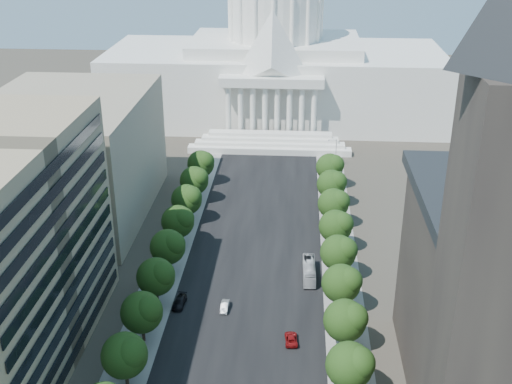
% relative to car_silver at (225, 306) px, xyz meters
% --- Properties ---
extents(road_asphalt, '(30.00, 260.00, 0.01)m').
position_rel_car_silver_xyz_m(road_asphalt, '(4.44, 31.21, -0.69)').
color(road_asphalt, black).
rests_on(road_asphalt, ground).
extents(sidewalk_left, '(8.00, 260.00, 0.02)m').
position_rel_car_silver_xyz_m(sidewalk_left, '(-14.56, 31.21, -0.69)').
color(sidewalk_left, gray).
rests_on(sidewalk_left, ground).
extents(sidewalk_right, '(8.00, 260.00, 0.02)m').
position_rel_car_silver_xyz_m(sidewalk_right, '(23.44, 31.21, -0.69)').
color(sidewalk_right, gray).
rests_on(sidewalk_right, ground).
extents(capitol, '(120.00, 56.00, 73.00)m').
position_rel_car_silver_xyz_m(capitol, '(4.44, 126.10, 19.32)').
color(capitol, white).
rests_on(capitol, ground).
extents(office_block_left_far, '(38.00, 52.00, 30.00)m').
position_rel_car_silver_xyz_m(office_block_left_far, '(-43.56, 41.21, 14.31)').
color(office_block_left_far, gray).
rests_on(office_block_left_far, ground).
extents(tree_l_c, '(7.79, 7.60, 9.97)m').
position_rel_car_silver_xyz_m(tree_l_c, '(-13.22, -22.99, 5.76)').
color(tree_l_c, '#33261C').
rests_on(tree_l_c, ground).
extents(tree_l_d, '(7.79, 7.60, 9.97)m').
position_rel_car_silver_xyz_m(tree_l_d, '(-13.22, -10.99, 5.76)').
color(tree_l_d, '#33261C').
rests_on(tree_l_d, ground).
extents(tree_l_e, '(7.79, 7.60, 9.97)m').
position_rel_car_silver_xyz_m(tree_l_e, '(-13.22, 1.01, 5.76)').
color(tree_l_e, '#33261C').
rests_on(tree_l_e, ground).
extents(tree_l_f, '(7.79, 7.60, 9.97)m').
position_rel_car_silver_xyz_m(tree_l_f, '(-13.22, 13.01, 5.76)').
color(tree_l_f, '#33261C').
rests_on(tree_l_f, ground).
extents(tree_l_g, '(7.79, 7.60, 9.97)m').
position_rel_car_silver_xyz_m(tree_l_g, '(-13.22, 25.01, 5.76)').
color(tree_l_g, '#33261C').
rests_on(tree_l_g, ground).
extents(tree_l_h, '(7.79, 7.60, 9.97)m').
position_rel_car_silver_xyz_m(tree_l_h, '(-13.22, 37.01, 5.76)').
color(tree_l_h, '#33261C').
rests_on(tree_l_h, ground).
extents(tree_l_i, '(7.79, 7.60, 9.97)m').
position_rel_car_silver_xyz_m(tree_l_i, '(-13.22, 49.01, 5.76)').
color(tree_l_i, '#33261C').
rests_on(tree_l_i, ground).
extents(tree_l_j, '(7.79, 7.60, 9.97)m').
position_rel_car_silver_xyz_m(tree_l_j, '(-13.22, 61.01, 5.76)').
color(tree_l_j, '#33261C').
rests_on(tree_l_j, ground).
extents(tree_r_c, '(7.79, 7.60, 9.97)m').
position_rel_car_silver_xyz_m(tree_r_c, '(22.78, -22.99, 5.76)').
color(tree_r_c, '#33261C').
rests_on(tree_r_c, ground).
extents(tree_r_d, '(7.79, 7.60, 9.97)m').
position_rel_car_silver_xyz_m(tree_r_d, '(22.78, -10.99, 5.76)').
color(tree_r_d, '#33261C').
rests_on(tree_r_d, ground).
extents(tree_r_e, '(7.79, 7.60, 9.97)m').
position_rel_car_silver_xyz_m(tree_r_e, '(22.78, 1.01, 5.76)').
color(tree_r_e, '#33261C').
rests_on(tree_r_e, ground).
extents(tree_r_f, '(7.79, 7.60, 9.97)m').
position_rel_car_silver_xyz_m(tree_r_f, '(22.78, 13.01, 5.76)').
color(tree_r_f, '#33261C').
rests_on(tree_r_f, ground).
extents(tree_r_g, '(7.79, 7.60, 9.97)m').
position_rel_car_silver_xyz_m(tree_r_g, '(22.78, 25.01, 5.76)').
color(tree_r_g, '#33261C').
rests_on(tree_r_g, ground).
extents(tree_r_h, '(7.79, 7.60, 9.97)m').
position_rel_car_silver_xyz_m(tree_r_h, '(22.78, 37.01, 5.76)').
color(tree_r_h, '#33261C').
rests_on(tree_r_h, ground).
extents(tree_r_i, '(7.79, 7.60, 9.97)m').
position_rel_car_silver_xyz_m(tree_r_i, '(22.78, 49.01, 5.76)').
color(tree_r_i, '#33261C').
rests_on(tree_r_i, ground).
extents(tree_r_j, '(7.79, 7.60, 9.97)m').
position_rel_car_silver_xyz_m(tree_r_j, '(22.78, 61.01, 5.76)').
color(tree_r_j, '#33261C').
rests_on(tree_r_j, ground).
extents(streetlight_b, '(2.61, 0.44, 9.00)m').
position_rel_car_silver_xyz_m(streetlight_b, '(24.34, -23.79, 5.13)').
color(streetlight_b, gray).
rests_on(streetlight_b, ground).
extents(streetlight_c, '(2.61, 0.44, 9.00)m').
position_rel_car_silver_xyz_m(streetlight_c, '(24.34, 1.21, 5.13)').
color(streetlight_c, gray).
rests_on(streetlight_c, ground).
extents(streetlight_d, '(2.61, 0.44, 9.00)m').
position_rel_car_silver_xyz_m(streetlight_d, '(24.34, 26.21, 5.13)').
color(streetlight_d, gray).
rests_on(streetlight_d, ground).
extents(streetlight_e, '(2.61, 0.44, 9.00)m').
position_rel_car_silver_xyz_m(streetlight_e, '(24.34, 51.21, 5.13)').
color(streetlight_e, gray).
rests_on(streetlight_e, ground).
extents(streetlight_f, '(2.61, 0.44, 9.00)m').
position_rel_car_silver_xyz_m(streetlight_f, '(24.34, 76.21, 5.13)').
color(streetlight_f, gray).
rests_on(streetlight_f, ground).
extents(car_silver, '(1.52, 4.22, 1.38)m').
position_rel_car_silver_xyz_m(car_silver, '(0.00, 0.00, 0.00)').
color(car_silver, '#B5B8BD').
rests_on(car_silver, ground).
extents(car_red, '(2.57, 4.93, 1.33)m').
position_rel_car_silver_xyz_m(car_red, '(13.16, -9.37, -0.03)').
color(car_red, maroon).
rests_on(car_red, ground).
extents(car_dark_b, '(2.57, 5.43, 1.53)m').
position_rel_car_silver_xyz_m(car_dark_b, '(-9.06, 0.79, 0.07)').
color(car_dark_b, black).
rests_on(car_dark_b, ground).
extents(city_bus, '(2.76, 10.87, 3.01)m').
position_rel_car_silver_xyz_m(city_bus, '(16.55, 13.30, 0.82)').
color(city_bus, silver).
rests_on(city_bus, ground).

